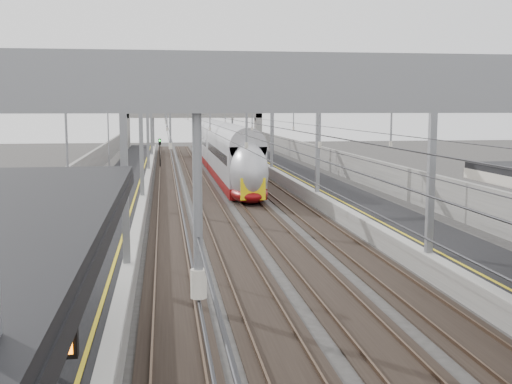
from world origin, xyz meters
name	(u,v)px	position (x,y,z in m)	size (l,w,h in m)	color
platform_left	(121,197)	(-8.00, 45.00, 0.50)	(4.00, 120.00, 1.00)	black
platform_right	(329,193)	(8.00, 45.00, 0.50)	(4.00, 120.00, 1.00)	black
tracks	(227,201)	(0.00, 45.00, 0.05)	(11.40, 140.00, 0.20)	black
overhead_line	(219,119)	(0.00, 51.62, 6.14)	(13.00, 140.00, 6.60)	gray
overbridge	(193,119)	(0.00, 100.00, 5.31)	(22.00, 2.20, 6.90)	slate
wall_left	(76,183)	(-11.20, 45.00, 1.60)	(0.30, 120.00, 3.20)	slate
wall_right	(369,178)	(11.20, 45.00, 1.60)	(0.30, 120.00, 3.20)	slate
train	(222,153)	(1.50, 65.80, 2.21)	(2.86, 52.14, 4.52)	maroon
signal_green	(160,148)	(-5.20, 73.76, 2.42)	(0.32, 0.32, 3.48)	black
signal_red_near	(231,148)	(3.20, 72.40, 2.42)	(0.32, 0.32, 3.48)	black
signal_red_far	(246,146)	(5.40, 75.32, 2.42)	(0.32, 0.32, 3.48)	black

